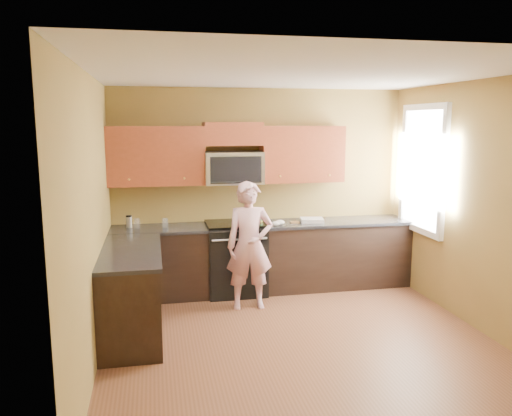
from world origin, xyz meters
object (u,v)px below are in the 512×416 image
object	(u,v)px
microwave	(234,184)
woman	(250,246)
butter_tub	(258,224)
travel_mug	(129,228)
frying_pan	(244,225)
stove	(236,258)

from	to	relation	value
microwave	woman	xyz separation A→B (m)	(0.08, -0.71, -0.67)
microwave	butter_tub	size ratio (longest dim) A/B	5.64
microwave	travel_mug	size ratio (longest dim) A/B	4.76
woman	travel_mug	world-z (taller)	woman
butter_tub	frying_pan	bearing A→B (deg)	-138.93
microwave	frying_pan	size ratio (longest dim) A/B	1.68
travel_mug	microwave	bearing A→B (deg)	1.42
stove	butter_tub	distance (m)	0.54
stove	travel_mug	bearing A→B (deg)	176.15
stove	frying_pan	world-z (taller)	frying_pan
butter_tub	travel_mug	xyz separation A→B (m)	(-1.66, 0.09, 0.00)
frying_pan	butter_tub	distance (m)	0.29
travel_mug	stove	bearing A→B (deg)	-3.85
microwave	woman	world-z (taller)	microwave
frying_pan	butter_tub	world-z (taller)	frying_pan
microwave	woman	distance (m)	0.98
woman	travel_mug	distance (m)	1.59
stove	butter_tub	xyz separation A→B (m)	(0.30, -0.00, 0.45)
butter_tub	woman	bearing A→B (deg)	-110.80
woman	butter_tub	size ratio (longest dim) A/B	11.52
woman	microwave	bearing A→B (deg)	99.78
stove	frying_pan	distance (m)	0.52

